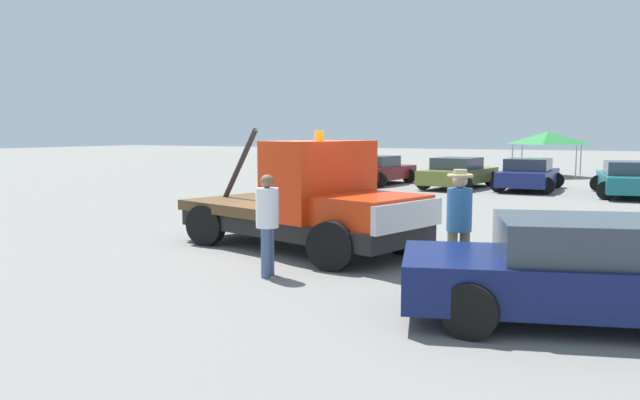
{
  "coord_description": "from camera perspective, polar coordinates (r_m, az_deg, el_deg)",
  "views": [
    {
      "loc": [
        6.12,
        -11.22,
        2.41
      ],
      "look_at": [
        0.5,
        0.0,
        1.05
      ],
      "focal_mm": 35.0,
      "sensor_mm": 36.0,
      "label": 1
    }
  ],
  "objects": [
    {
      "name": "ground_plane",
      "position": [
        13.01,
        -1.98,
        -4.5
      ],
      "size": [
        160.0,
        160.0,
        0.0
      ],
      "primitive_type": "plane",
      "color": "gray"
    },
    {
      "name": "tow_truck",
      "position": [
        12.63,
        -0.89,
        -0.45
      ],
      "size": [
        5.88,
        3.58,
        2.51
      ],
      "rotation": [
        0.0,
        0.0,
        -0.29
      ],
      "color": "black",
      "rests_on": "ground"
    },
    {
      "name": "foreground_car",
      "position": [
        8.65,
        24.29,
        -6.11
      ],
      "size": [
        5.35,
        3.24,
        1.34
      ],
      "rotation": [
        0.0,
        0.0,
        0.29
      ],
      "color": "#0F194C",
      "rests_on": "ground"
    },
    {
      "name": "person_near_truck",
      "position": [
        10.07,
        12.61,
        -1.54
      ],
      "size": [
        0.41,
        0.41,
        1.84
      ],
      "rotation": [
        0.0,
        0.0,
        2.31
      ],
      "color": "#847051",
      "rests_on": "ground"
    },
    {
      "name": "person_at_hood",
      "position": [
        10.42,
        -4.84,
        -1.65
      ],
      "size": [
        0.38,
        0.38,
        1.72
      ],
      "rotation": [
        0.0,
        0.0,
        3.37
      ],
      "color": "#475B84",
      "rests_on": "ground"
    },
    {
      "name": "parked_car_cream",
      "position": [
        30.82,
        -0.25,
        2.91
      ],
      "size": [
        2.88,
        4.54,
        1.34
      ],
      "rotation": [
        0.0,
        0.0,
        1.41
      ],
      "color": "beige",
      "rests_on": "ground"
    },
    {
      "name": "parked_car_maroon",
      "position": [
        29.23,
        5.38,
        2.7
      ],
      "size": [
        2.73,
        4.56,
        1.34
      ],
      "rotation": [
        0.0,
        0.0,
        1.44
      ],
      "color": "maroon",
      "rests_on": "ground"
    },
    {
      "name": "parked_car_olive",
      "position": [
        27.77,
        12.53,
        2.4
      ],
      "size": [
        2.91,
        5.01,
        1.34
      ],
      "rotation": [
        0.0,
        0.0,
        1.43
      ],
      "color": "olive",
      "rests_on": "ground"
    },
    {
      "name": "parked_car_navy",
      "position": [
        27.53,
        18.52,
        2.2
      ],
      "size": [
        2.55,
        4.54,
        1.34
      ],
      "rotation": [
        0.0,
        0.0,
        1.56
      ],
      "color": "navy",
      "rests_on": "ground"
    },
    {
      "name": "parked_car_teal",
      "position": [
        26.32,
        26.43,
        1.71
      ],
      "size": [
        2.91,
        5.06,
        1.34
      ],
      "rotation": [
        0.0,
        0.0,
        1.69
      ],
      "color": "#196670",
      "rests_on": "ground"
    },
    {
      "name": "canopy_tent_green",
      "position": [
        36.54,
        20.13,
        5.36
      ],
      "size": [
        3.27,
        3.27,
        2.47
      ],
      "color": "#9E9EA3",
      "rests_on": "ground"
    },
    {
      "name": "traffic_cone",
      "position": [
        17.46,
        0.06,
        -0.91
      ],
      "size": [
        0.4,
        0.4,
        0.55
      ],
      "color": "black",
      "rests_on": "ground"
    }
  ]
}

